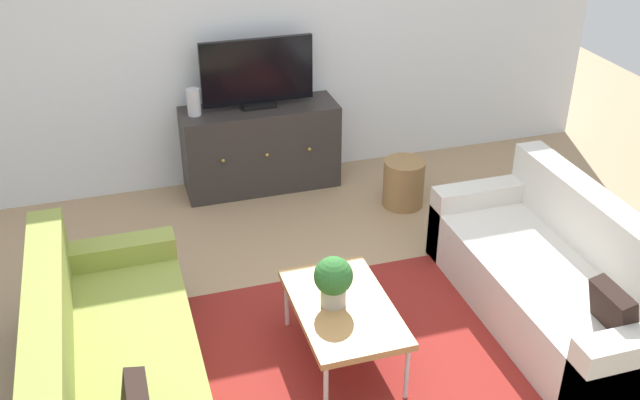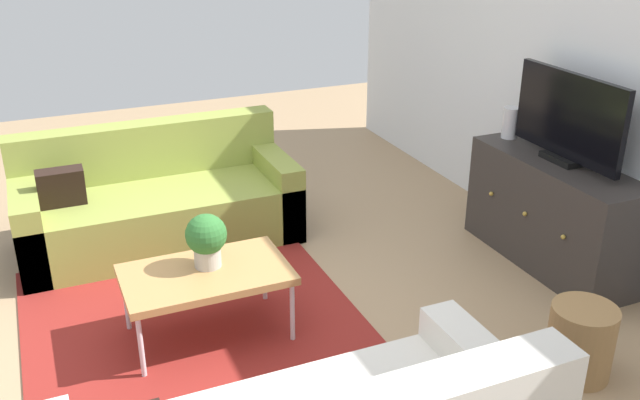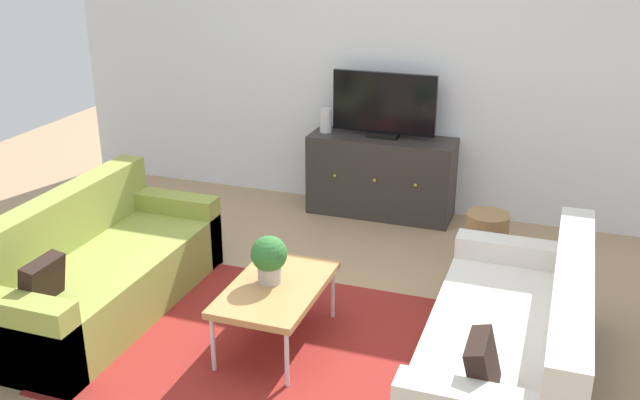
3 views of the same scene
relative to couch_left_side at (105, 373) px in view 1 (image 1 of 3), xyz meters
name	(u,v)px [view 1 (image 1 of 3)]	position (x,y,z in m)	size (l,w,h in m)	color
ground_plane	(347,348)	(1.44, 0.10, -0.27)	(10.00, 10.00, 0.00)	tan
wall_back	(249,25)	(1.44, 2.65, 1.08)	(6.40, 0.12, 2.70)	white
area_rug	(355,363)	(1.44, -0.05, -0.27)	(2.50, 1.90, 0.01)	maroon
couch_left_side	(105,373)	(0.00, 0.00, 0.00)	(0.85, 1.92, 0.81)	olive
couch_right_side	(563,282)	(2.87, 0.00, 0.00)	(0.85, 1.92, 0.81)	silver
coffee_table	(343,309)	(1.38, 0.01, 0.11)	(0.56, 0.91, 0.42)	#B7844C
potted_plant	(333,279)	(1.32, 0.04, 0.32)	(0.23, 0.23, 0.31)	#B7B2A8
tv_console	(261,147)	(1.43, 2.37, 0.09)	(1.31, 0.47, 0.73)	#332D2B
flat_screen_tv	(257,74)	(1.43, 2.39, 0.75)	(0.93, 0.16, 0.58)	black
glass_vase	(194,102)	(0.89, 2.37, 0.57)	(0.11, 0.11, 0.22)	silver
wicker_basket	(404,183)	(2.48, 1.70, -0.07)	(0.34, 0.34, 0.40)	#9E7547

